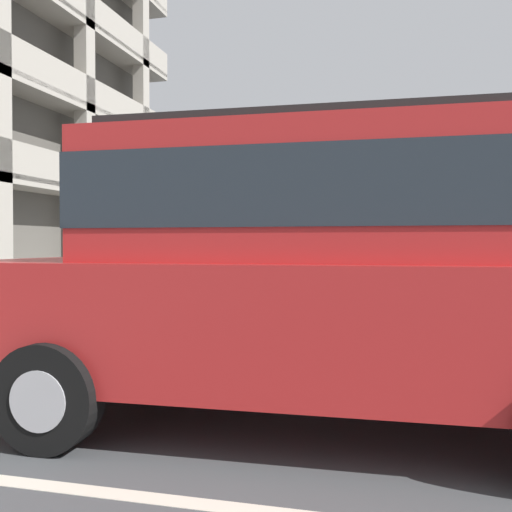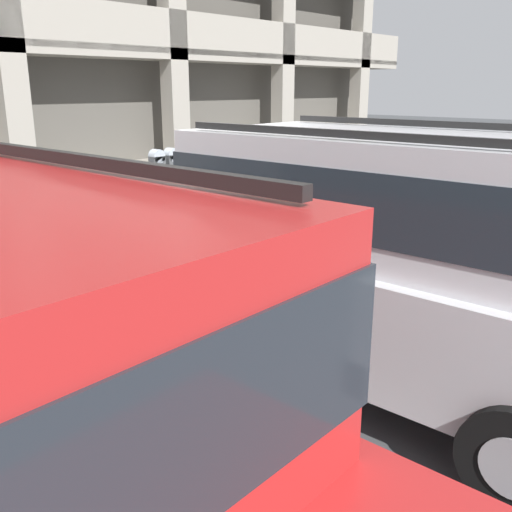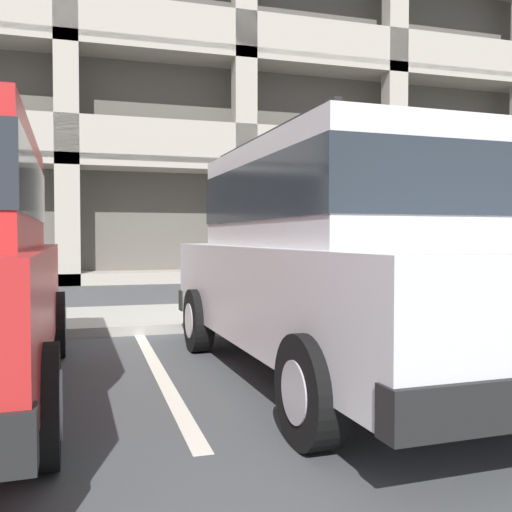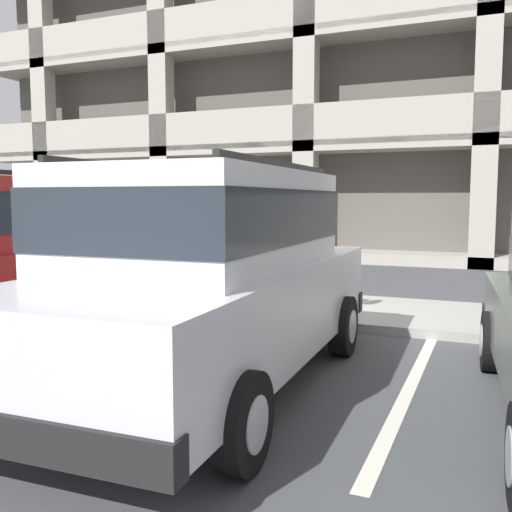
# 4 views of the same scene
# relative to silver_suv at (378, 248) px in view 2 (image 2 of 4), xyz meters

# --- Properties ---
(ground_plane) EXTENTS (80.00, 80.00, 0.10)m
(ground_plane) POSITION_rel_silver_suv_xyz_m (0.12, 2.40, -1.14)
(ground_plane) COLOR #444749
(sidewalk) EXTENTS (40.00, 2.20, 0.12)m
(sidewalk) POSITION_rel_silver_suv_xyz_m (0.12, 3.70, -1.03)
(sidewalk) COLOR #9E9B93
(sidewalk) RESTS_ON ground_plane
(parking_stall_lines) EXTENTS (12.73, 4.80, 0.01)m
(parking_stall_lines) POSITION_rel_silver_suv_xyz_m (1.69, 1.00, -1.08)
(parking_stall_lines) COLOR silver
(parking_stall_lines) RESTS_ON ground_plane
(silver_suv) EXTENTS (2.13, 4.84, 2.03)m
(silver_suv) POSITION_rel_silver_suv_xyz_m (0.00, 0.00, 0.00)
(silver_suv) COLOR silver
(silver_suv) RESTS_ON ground_plane
(dark_hatchback) EXTENTS (2.08, 4.60, 1.54)m
(dark_hatchback) POSITION_rel_silver_suv_xyz_m (3.30, 0.12, -0.27)
(dark_hatchback) COLOR #5B665B
(dark_hatchback) RESTS_ON ground_plane
(parking_meter_near) EXTENTS (0.35, 0.12, 1.54)m
(parking_meter_near) POSITION_rel_silver_suv_xyz_m (0.09, 2.75, 0.18)
(parking_meter_near) COLOR #47474C
(parking_meter_near) RESTS_ON sidewalk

